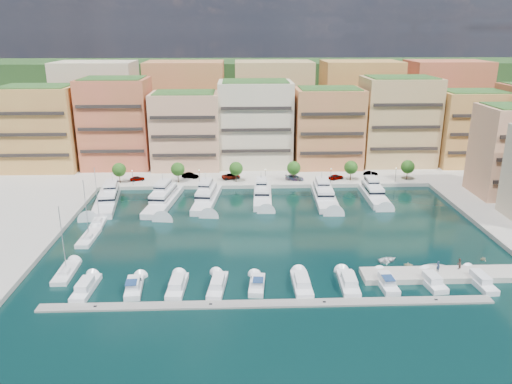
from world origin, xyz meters
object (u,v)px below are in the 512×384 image
lamppost_4 (396,172)px  person_1 (459,264)px  cruiser_7 (386,283)px  cruiser_3 (218,286)px  car_4 (336,177)px  car_1 (190,175)px  cruiser_1 (134,287)px  car_3 (294,178)px  yacht_1 (164,199)px  car_0 (137,178)px  yacht_3 (262,195)px  tree_3 (294,168)px  tender_0 (388,260)px  tender_3 (483,259)px  yacht_2 (207,197)px  lamppost_3 (331,173)px  lamppost_2 (265,174)px  tree_2 (236,169)px  yacht_0 (107,199)px  tender_1 (408,265)px  cruiser_2 (177,286)px  tree_4 (351,167)px  sailboat_2 (99,222)px  tree_1 (178,169)px  cruiser_6 (348,283)px  cruiser_0 (86,288)px  car_2 (231,176)px  tender_2 (437,267)px  cruiser_5 (302,284)px  lamppost_1 (199,174)px  lamppost_0 (132,175)px  yacht_5 (374,193)px  cruiser_8 (431,282)px  cruiser_4 (257,285)px  car_5 (371,173)px  sailboat_1 (89,238)px  sailboat_0 (66,273)px  person_0 (438,266)px  tree_0 (119,170)px

lamppost_4 → person_1: size_ratio=2.12×
lamppost_4 → cruiser_7: (-18.60, -55.80, -3.26)m
cruiser_3 → car_4: car_4 is taller
car_1 → cruiser_1: bearing=-165.6°
lamppost_4 → car_3: (-27.64, 3.06, -2.08)m
yacht_1 → car_0: bearing=120.3°
yacht_3 → cruiser_3: size_ratio=1.93×
tree_3 → tender_0: (12.38, -49.05, -4.36)m
cruiser_1 → tender_3: cruiser_1 is taller
yacht_2 → lamppost_3: bearing=18.8°
lamppost_2 → car_4: lamppost_2 is taller
car_1 → person_1: size_ratio=2.36×
tree_2 → yacht_0: 35.28m
lamppost_4 → cruiser_1: size_ratio=0.54×
lamppost_2 → tender_1: lamppost_2 is taller
yacht_2 → cruiser_2: 44.50m
tree_4 → sailboat_2: bearing=-156.3°
tree_1 → cruiser_6: size_ratio=0.63×
car_4 → tree_3: bearing=70.7°
tree_1 → cruiser_0: size_ratio=0.63×
yacht_2 → car_2: (5.92, 16.40, 0.53)m
car_4 → person_1: person_1 is taller
tender_2 → cruiser_5: bearing=105.2°
tender_3 → yacht_3: bearing=23.5°
cruiser_2 → cruiser_7: cruiser_7 is taller
lamppost_1 → tender_2: bearing=-47.0°
lamppost_0 → car_1: size_ratio=0.90×
lamppost_3 → yacht_3: bearing=-152.3°
yacht_5 → cruiser_7: size_ratio=2.17×
lamppost_3 → cruiser_8: lamppost_3 is taller
lamppost_0 → cruiser_6: lamppost_0 is taller
lamppost_0 → cruiser_6: (47.00, -55.80, -3.28)m
tender_2 → yacht_5: bearing=4.2°
lamppost_1 → sailboat_2: 32.84m
cruiser_4 → car_5: 71.76m
yacht_3 → cruiser_7: (18.69, -45.65, -0.64)m
lamppost_3 → car_4: size_ratio=0.95×
cruiser_3 → sailboat_1: bearing=142.0°
cruiser_2 → sailboat_0: 21.12m
yacht_5 → sailboat_2: size_ratio=1.31×
yacht_5 → person_0: bearing=-89.9°
cruiser_4 → tender_0: 26.46m
cruiser_1 → car_0: (-10.61, 59.94, 1.10)m
tender_3 → tender_2: tender_2 is taller
cruiser_5 → lamppost_1: bearing=110.7°
tree_4 → cruiser_0: (-56.96, -58.10, -4.20)m
tree_0 → person_1: bearing=-37.2°
cruiser_3 → cruiser_6: 22.12m
lamppost_4 → person_0: 53.57m
tree_3 → yacht_1: (-33.98, -14.64, -3.65)m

